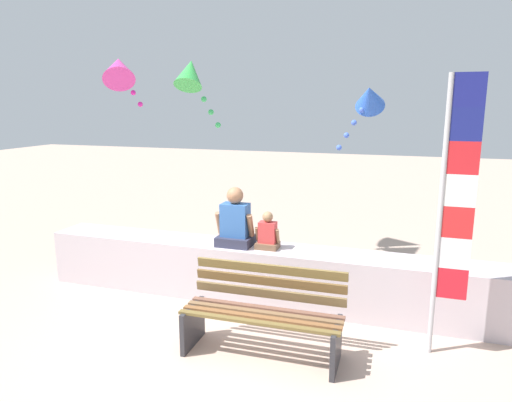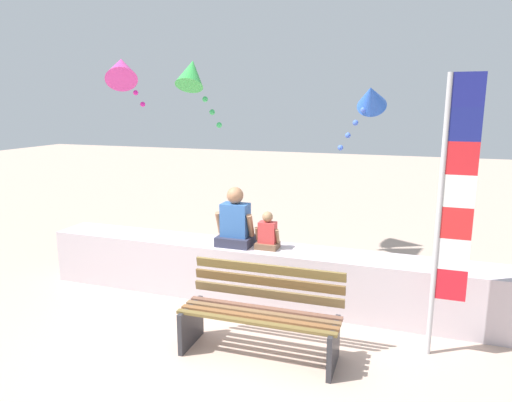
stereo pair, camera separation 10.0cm
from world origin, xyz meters
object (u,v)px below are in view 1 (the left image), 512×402
at_px(park_bench, 263,314).
at_px(flag_banner, 452,203).
at_px(person_child, 268,234).
at_px(kite_blue, 369,98).
at_px(kite_magenta, 119,69).
at_px(person_adult, 235,223).
at_px(kite_green, 190,74).

xyz_separation_m(park_bench, flag_banner, (1.75, 0.54, 1.18)).
xyz_separation_m(person_child, kite_blue, (1.06, 1.36, 1.70)).
bearing_deg(flag_banner, park_bench, -162.77).
height_order(kite_magenta, kite_blue, kite_magenta).
bearing_deg(kite_magenta, person_adult, -23.32).
relative_size(flag_banner, kite_blue, 2.73).
bearing_deg(kite_magenta, kite_blue, 5.74).
bearing_deg(kite_blue, park_bench, -105.97).
bearing_deg(flag_banner, person_child, 162.17).
height_order(park_bench, kite_blue, kite_blue).
relative_size(person_adult, kite_green, 0.74).
bearing_deg(person_child, kite_magenta, 160.12).
distance_m(park_bench, kite_green, 3.57).
height_order(person_adult, kite_magenta, kite_magenta).
bearing_deg(kite_blue, person_adult, -137.65).
xyz_separation_m(kite_green, kite_magenta, (-1.37, 0.31, 0.12)).
relative_size(kite_magenta, kite_blue, 0.89).
xyz_separation_m(park_bench, kite_blue, (0.74, 2.57, 2.21)).
bearing_deg(person_adult, person_child, 0.05).
bearing_deg(kite_green, person_child, -26.47).
distance_m(park_bench, kite_magenta, 4.59).
xyz_separation_m(person_adult, kite_blue, (1.50, 1.36, 1.59)).
bearing_deg(park_bench, kite_blue, 74.03).
bearing_deg(person_adult, flag_banner, -14.86).
distance_m(flag_banner, kite_green, 3.92).
height_order(person_adult, kite_blue, kite_blue).
xyz_separation_m(park_bench, kite_green, (-1.68, 1.88, 2.53)).
bearing_deg(person_child, flag_banner, -17.83).
bearing_deg(park_bench, person_adult, 122.26).
height_order(person_child, kite_blue, kite_blue).
bearing_deg(person_adult, park_bench, -57.74).
height_order(park_bench, flag_banner, flag_banner).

